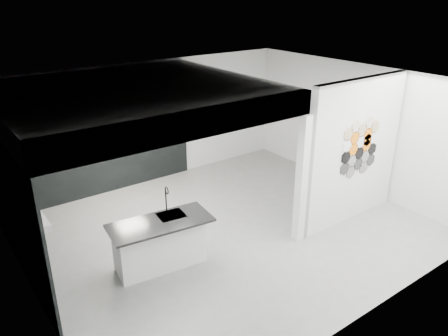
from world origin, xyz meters
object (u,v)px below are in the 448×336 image
(kettle, at_px, (154,124))
(utensil_cup, at_px, (54,145))
(wall_basin, at_px, (33,224))
(kitchen_island, at_px, (160,243))
(stockpot, at_px, (47,144))
(partition_panel, at_px, (355,152))
(glass_bowl, at_px, (160,124))
(bottle_dark, at_px, (78,138))
(glass_vase, at_px, (160,124))

(kettle, xyz_separation_m, utensil_cup, (-2.25, 0.00, -0.04))
(wall_basin, distance_m, kitchen_island, 1.99)
(stockpot, distance_m, utensil_cup, 0.14)
(partition_panel, height_order, glass_bowl, partition_panel)
(wall_basin, relative_size, bottle_dark, 3.30)
(partition_panel, distance_m, glass_vase, 4.39)
(partition_panel, xyz_separation_m, wall_basin, (-5.46, 1.80, -0.55))
(partition_panel, bearing_deg, wall_basin, 161.77)
(partition_panel, height_order, bottle_dark, partition_panel)
(partition_panel, bearing_deg, utensil_cup, 139.10)
(partition_panel, xyz_separation_m, utensil_cup, (-4.46, 3.87, -0.03))
(partition_panel, relative_size, bottle_dark, 15.39)
(partition_panel, relative_size, glass_bowl, 22.25)
(kitchen_island, xyz_separation_m, glass_bowl, (1.75, 3.12, 0.92))
(wall_basin, xyz_separation_m, glass_vase, (3.39, 2.07, 0.53))
(partition_panel, xyz_separation_m, kitchen_island, (-3.83, 0.74, -0.96))
(kettle, bearing_deg, wall_basin, -124.66)
(wall_basin, bearing_deg, stockpot, 67.17)
(kettle, xyz_separation_m, glass_vase, (0.14, 0.00, -0.02))
(kitchen_island, bearing_deg, glass_bowl, 67.46)
(kettle, relative_size, glass_bowl, 1.64)
(kitchen_island, distance_m, stockpot, 3.36)
(stockpot, height_order, glass_bowl, stockpot)
(kettle, distance_m, glass_vase, 0.14)
(partition_panel, height_order, stockpot, partition_panel)
(partition_panel, relative_size, stockpot, 11.74)
(bottle_dark, relative_size, utensil_cup, 1.81)
(wall_basin, height_order, kettle, kettle)
(stockpot, height_order, glass_vase, stockpot)
(kitchen_island, height_order, glass_vase, glass_vase)
(wall_basin, xyz_separation_m, kitchen_island, (1.64, -1.06, -0.41))
(kitchen_island, distance_m, bottle_dark, 3.27)
(utensil_cup, bearing_deg, kitchen_island, -78.52)
(bottle_dark, height_order, utensil_cup, bottle_dark)
(glass_vase, distance_m, utensil_cup, 2.39)
(wall_basin, xyz_separation_m, utensil_cup, (1.00, 2.07, 0.52))
(glass_bowl, bearing_deg, stockpot, 180.00)
(kettle, xyz_separation_m, bottle_dark, (-1.76, 0.00, 0.00))
(partition_panel, distance_m, kitchen_island, 4.02)
(utensil_cup, bearing_deg, bottle_dark, 0.00)
(kettle, distance_m, utensil_cup, 2.25)
(glass_bowl, xyz_separation_m, bottle_dark, (-1.90, 0.00, 0.05))
(kitchen_island, relative_size, utensil_cup, 16.93)
(glass_vase, bearing_deg, glass_bowl, 0.00)
(kitchen_island, relative_size, glass_vase, 13.32)
(kitchen_island, xyz_separation_m, glass_vase, (1.75, 3.12, 0.94))
(utensil_cup, bearing_deg, wall_basin, -115.90)
(bottle_dark, bearing_deg, kettle, 0.00)
(stockpot, bearing_deg, utensil_cup, 0.00)
(wall_basin, height_order, bottle_dark, bottle_dark)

